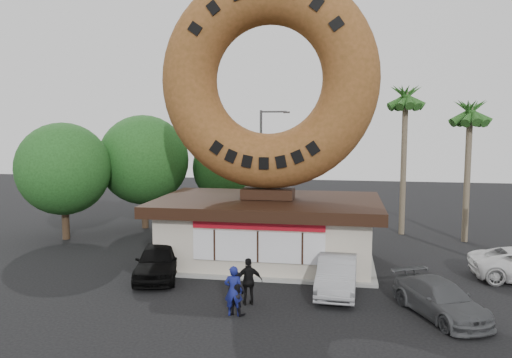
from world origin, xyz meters
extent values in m
plane|color=black|center=(0.00, 0.00, 0.00)|extent=(90.00, 90.00, 0.00)
cube|color=beige|center=(0.00, 6.00, 1.50)|extent=(10.00, 6.00, 3.00)
cube|color=#999993|center=(0.00, 6.00, 0.07)|extent=(10.60, 6.60, 0.15)
cube|color=#3F3F3F|center=(0.00, 6.00, 3.05)|extent=(10.00, 6.00, 0.10)
cube|color=black|center=(0.00, 6.00, 3.00)|extent=(11.20, 7.20, 0.55)
cube|color=silver|center=(0.00, 2.95, 1.55)|extent=(6.00, 0.12, 1.40)
cube|color=#AB0E1B|center=(0.00, 2.93, 2.55)|extent=(6.00, 0.10, 0.45)
cube|color=black|center=(0.00, 6.00, 3.55)|extent=(2.60, 1.40, 0.50)
torus|color=brown|center=(0.00, 6.00, 9.20)|extent=(10.80, 2.75, 10.80)
cylinder|color=#473321|center=(-9.50, 13.00, 1.65)|extent=(0.44, 0.44, 3.30)
sphere|color=#1B4217|center=(-9.50, 13.00, 4.65)|extent=(6.00, 6.00, 6.00)
cylinder|color=#473321|center=(-4.00, 15.00, 1.43)|extent=(0.44, 0.44, 2.86)
sphere|color=#1B4217|center=(-4.00, 15.00, 4.03)|extent=(5.20, 5.20, 5.20)
cylinder|color=#473321|center=(-13.00, 9.00, 1.54)|extent=(0.44, 0.44, 3.08)
sphere|color=#1B4217|center=(-13.00, 9.00, 4.34)|extent=(5.60, 5.60, 5.60)
cylinder|color=#726651|center=(7.50, 14.00, 4.50)|extent=(0.36, 0.36, 9.00)
cylinder|color=#726651|center=(11.00, 12.50, 4.00)|extent=(0.36, 0.36, 8.00)
cylinder|color=#59595E|center=(-2.00, 16.00, 4.00)|extent=(0.18, 0.18, 8.00)
cylinder|color=#59595E|center=(-1.10, 16.00, 7.90)|extent=(1.80, 0.12, 0.12)
cube|color=#59595E|center=(-0.20, 16.00, 7.85)|extent=(0.45, 0.20, 0.12)
imported|color=navy|center=(-0.18, -1.33, 0.93)|extent=(0.72, 0.51, 1.87)
imported|color=black|center=(-0.12, -1.17, 0.80)|extent=(0.96, 0.87, 1.61)
imported|color=black|center=(0.16, -0.12, 0.92)|extent=(1.17, 0.76, 1.85)
imported|color=black|center=(-4.60, 2.59, 0.78)|extent=(2.84, 4.89, 1.57)
imported|color=#96979B|center=(3.53, 1.97, 0.74)|extent=(1.76, 4.57, 1.49)
imported|color=#505255|center=(7.30, -0.09, 0.64)|extent=(3.53, 4.78, 1.29)
camera|label=1|loc=(3.67, -18.65, 7.00)|focal=35.00mm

